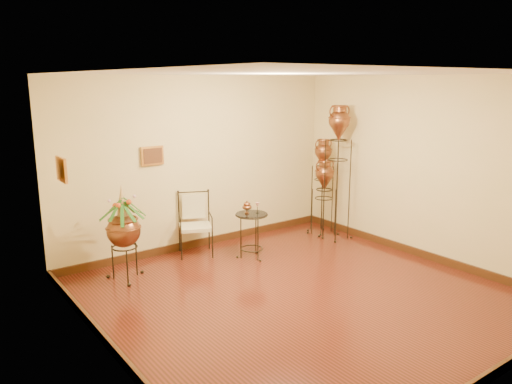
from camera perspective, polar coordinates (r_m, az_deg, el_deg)
ground at (r=6.63m, az=5.02°, el=-11.62°), size 5.00×5.00×0.00m
room_shell at (r=6.13m, az=5.24°, el=3.34°), size 5.02×5.02×2.81m
amphora_tall at (r=8.68m, az=9.30°, el=2.37°), size 0.60×0.60×2.34m
amphora_mid at (r=9.07m, az=7.59°, el=0.76°), size 0.47×0.47×1.72m
amphora_short at (r=8.95m, az=7.77°, el=-0.60°), size 0.52×0.52×1.38m
planter_urn at (r=7.07m, az=-14.92°, el=-3.84°), size 0.91×0.91×1.37m
armchair at (r=7.94m, az=-6.95°, el=-3.69°), size 0.72×0.70×0.99m
side_table at (r=7.78m, az=-0.52°, el=-4.90°), size 0.49×0.49×0.90m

